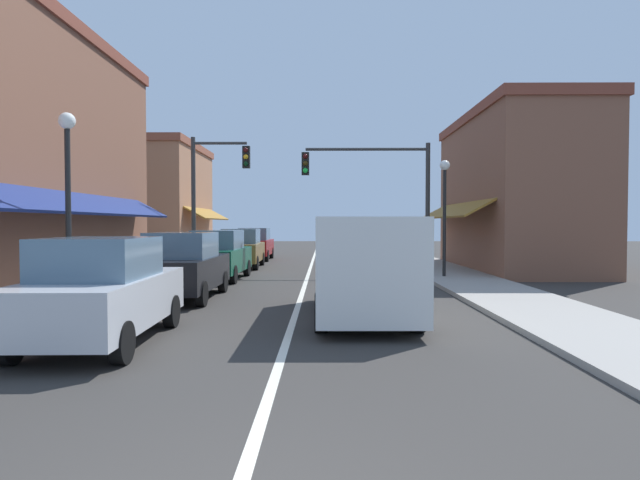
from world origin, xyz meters
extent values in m
plane|color=#33302D|center=(0.00, 18.00, 0.00)|extent=(80.00, 80.00, 0.00)
cube|color=gray|center=(-5.50, 18.00, 0.06)|extent=(2.60, 56.00, 0.12)
cube|color=gray|center=(5.50, 18.00, 0.06)|extent=(2.60, 56.00, 0.12)
cube|color=silver|center=(0.00, 18.00, 0.00)|extent=(0.14, 52.00, 0.01)
cube|color=slate|center=(-6.86, 12.00, 1.40)|extent=(0.08, 10.64, 1.80)
cube|color=navy|center=(-6.25, 12.00, 2.60)|extent=(1.27, 11.76, 0.73)
cube|color=slate|center=(-6.86, 15.08, 5.56)|extent=(0.08, 1.10, 1.30)
cube|color=brown|center=(8.89, 20.00, 3.18)|extent=(4.18, 10.00, 6.36)
cube|color=brown|center=(8.89, 20.00, 6.56)|extent=(4.38, 10.20, 0.40)
cube|color=slate|center=(6.86, 20.00, 1.40)|extent=(0.08, 7.60, 1.80)
cube|color=olive|center=(6.25, 20.00, 2.60)|extent=(1.27, 8.40, 0.73)
cube|color=slate|center=(6.86, 17.80, 4.58)|extent=(0.08, 1.10, 1.30)
cube|color=slate|center=(6.86, 22.20, 4.58)|extent=(0.08, 1.10, 1.30)
cube|color=#9E6B4C|center=(-9.12, 28.00, 3.13)|extent=(4.63, 8.00, 6.26)
cube|color=brown|center=(-9.12, 28.00, 6.46)|extent=(4.83, 8.20, 0.40)
cube|color=slate|center=(-6.86, 28.00, 1.40)|extent=(0.08, 6.08, 1.80)
cube|color=olive|center=(-6.25, 28.00, 2.60)|extent=(1.27, 6.72, 0.73)
cube|color=slate|center=(-6.86, 26.24, 4.51)|extent=(0.08, 1.10, 1.30)
cube|color=slate|center=(-6.86, 29.76, 4.51)|extent=(0.08, 1.10, 1.30)
cube|color=#B7BABF|center=(-3.06, 5.59, 0.71)|extent=(1.84, 4.15, 0.80)
cube|color=slate|center=(-3.06, 5.49, 1.44)|extent=(1.58, 2.04, 0.66)
cylinder|color=black|center=(-3.89, 6.92, 0.31)|extent=(0.22, 0.63, 0.62)
cylinder|color=black|center=(-2.31, 6.96, 0.31)|extent=(0.22, 0.63, 0.62)
cylinder|color=black|center=(-3.81, 4.21, 0.31)|extent=(0.22, 0.63, 0.62)
cylinder|color=black|center=(-2.23, 4.26, 0.31)|extent=(0.22, 0.63, 0.62)
cube|color=black|center=(-3.11, 10.85, 0.71)|extent=(1.73, 4.10, 0.80)
cube|color=slate|center=(-3.11, 10.75, 1.44)|extent=(1.52, 2.00, 0.66)
cylinder|color=black|center=(-3.90, 12.20, 0.31)|extent=(0.20, 0.62, 0.62)
cylinder|color=black|center=(-2.32, 12.20, 0.31)|extent=(0.20, 0.62, 0.62)
cylinder|color=black|center=(-3.90, 9.49, 0.31)|extent=(0.20, 0.62, 0.62)
cylinder|color=black|center=(-2.31, 9.50, 0.31)|extent=(0.20, 0.62, 0.62)
cube|color=#0F4C33|center=(-3.15, 15.70, 0.71)|extent=(1.81, 4.14, 0.80)
cube|color=slate|center=(-3.15, 15.60, 1.44)|extent=(1.57, 2.03, 0.66)
cylinder|color=black|center=(-3.91, 17.07, 0.31)|extent=(0.21, 0.62, 0.62)
cylinder|color=black|center=(-2.32, 17.04, 0.31)|extent=(0.21, 0.62, 0.62)
cylinder|color=black|center=(-3.97, 14.37, 0.31)|extent=(0.21, 0.62, 0.62)
cylinder|color=black|center=(-2.39, 14.33, 0.31)|extent=(0.21, 0.62, 0.62)
cube|color=brown|center=(-3.13, 20.92, 0.71)|extent=(1.80, 4.13, 0.80)
cube|color=slate|center=(-3.13, 20.82, 1.44)|extent=(1.56, 2.03, 0.66)
cylinder|color=black|center=(-3.95, 22.26, 0.31)|extent=(0.21, 0.62, 0.62)
cylinder|color=black|center=(-2.37, 22.29, 0.31)|extent=(0.21, 0.62, 0.62)
cylinder|color=black|center=(-3.90, 19.55, 0.31)|extent=(0.21, 0.62, 0.62)
cylinder|color=black|center=(-2.32, 19.58, 0.31)|extent=(0.21, 0.62, 0.62)
cube|color=maroon|center=(-3.21, 26.06, 0.71)|extent=(1.74, 4.11, 0.80)
cube|color=slate|center=(-3.21, 25.96, 1.44)|extent=(1.53, 2.01, 0.66)
cylinder|color=black|center=(-4.01, 27.41, 0.31)|extent=(0.20, 0.62, 0.62)
cylinder|color=black|center=(-2.42, 27.42, 0.31)|extent=(0.20, 0.62, 0.62)
cylinder|color=black|center=(-4.00, 24.70, 0.31)|extent=(0.20, 0.62, 0.62)
cylinder|color=black|center=(-2.41, 24.71, 0.31)|extent=(0.20, 0.62, 0.62)
cube|color=silver|center=(1.45, 8.07, 1.17)|extent=(2.02, 5.02, 1.90)
cube|color=slate|center=(1.42, 10.47, 1.59)|extent=(1.73, 0.29, 0.84)
cube|color=black|center=(1.42, 10.65, 0.48)|extent=(1.86, 0.22, 0.24)
cylinder|color=black|center=(0.55, 9.61, 0.36)|extent=(0.25, 0.72, 0.72)
cylinder|color=black|center=(2.31, 9.63, 0.36)|extent=(0.25, 0.72, 0.72)
cylinder|color=black|center=(0.58, 6.51, 0.36)|extent=(0.25, 0.72, 0.72)
cylinder|color=black|center=(2.35, 6.53, 0.36)|extent=(0.25, 0.72, 0.72)
cylinder|color=#333333|center=(4.80, 18.26, 2.62)|extent=(0.18, 0.18, 5.25)
cylinder|color=#333333|center=(2.34, 18.26, 5.00)|extent=(4.92, 0.12, 0.12)
cube|color=black|center=(-0.12, 18.08, 4.40)|extent=(0.30, 0.24, 0.90)
sphere|color=#420F0F|center=(-0.12, 17.95, 4.68)|extent=(0.20, 0.20, 0.20)
sphere|color=#3D2D0C|center=(-0.12, 17.95, 4.40)|extent=(0.20, 0.20, 0.20)
sphere|color=green|center=(-0.12, 17.95, 4.12)|extent=(0.20, 0.20, 0.20)
cylinder|color=#333333|center=(-4.80, 18.82, 2.79)|extent=(0.18, 0.18, 5.58)
cylinder|color=#333333|center=(-3.69, 18.82, 5.33)|extent=(2.23, 0.12, 0.12)
cube|color=black|center=(-2.57, 18.64, 4.73)|extent=(0.30, 0.24, 0.90)
sphere|color=#420F0F|center=(-2.57, 18.51, 5.01)|extent=(0.20, 0.20, 0.20)
sphere|color=yellow|center=(-2.57, 18.51, 4.73)|extent=(0.20, 0.20, 0.20)
sphere|color=#0C3316|center=(-2.57, 18.51, 4.45)|extent=(0.20, 0.20, 0.20)
cylinder|color=black|center=(-4.95, 8.35, 2.03)|extent=(0.12, 0.12, 4.05)
sphere|color=white|center=(-4.95, 8.35, 4.23)|extent=(0.36, 0.36, 0.36)
cylinder|color=black|center=(4.94, 15.89, 1.96)|extent=(0.12, 0.12, 3.91)
sphere|color=white|center=(4.94, 15.89, 4.09)|extent=(0.36, 0.36, 0.36)
camera|label=1|loc=(0.65, -3.20, 2.00)|focal=29.84mm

